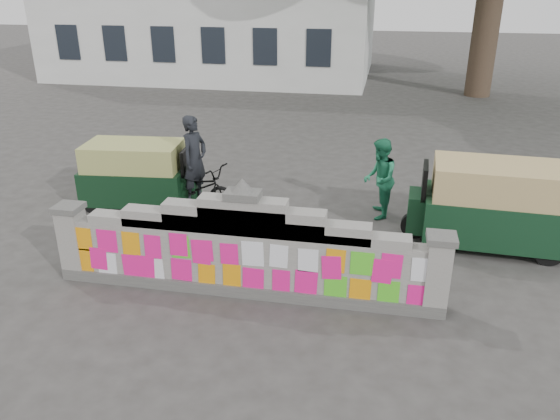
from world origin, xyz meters
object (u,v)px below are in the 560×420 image
(cyclist_bike, at_px, (196,187))
(rickshaw_left, at_px, (138,174))
(cyclist_rider, at_px, (195,170))
(pedestrian, at_px, (379,179))
(rickshaw_right, at_px, (490,204))

(cyclist_bike, distance_m, rickshaw_left, 1.41)
(cyclist_rider, bearing_deg, rickshaw_left, 104.80)
(pedestrian, relative_size, rickshaw_right, 0.58)
(cyclist_bike, relative_size, rickshaw_left, 0.80)
(cyclist_rider, bearing_deg, rickshaw_right, -76.25)
(cyclist_rider, bearing_deg, cyclist_bike, 0.00)
(cyclist_rider, distance_m, rickshaw_right, 6.08)
(cyclist_bike, height_order, pedestrian, pedestrian)
(rickshaw_left, xyz_separation_m, rickshaw_right, (7.44, -0.61, 0.10))
(cyclist_bike, distance_m, rickshaw_right, 6.08)
(cyclist_bike, xyz_separation_m, pedestrian, (3.95, 0.47, 0.30))
(cyclist_rider, xyz_separation_m, rickshaw_left, (-1.39, 0.09, -0.20))
(rickshaw_left, bearing_deg, cyclist_rider, -9.43)
(rickshaw_left, bearing_deg, pedestrian, -1.57)
(pedestrian, relative_size, rickshaw_left, 0.64)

